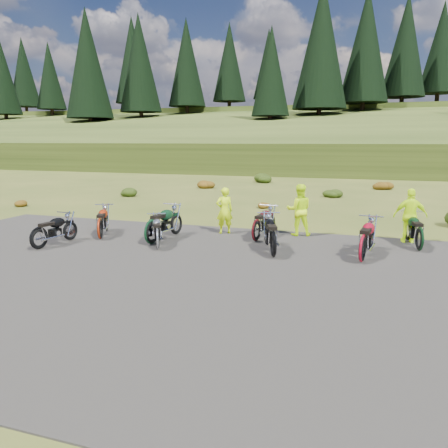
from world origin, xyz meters
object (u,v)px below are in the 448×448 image
(motorcycle_0, at_px, (40,250))
(person_middle, at_px, (224,211))
(motorcycle_3, at_px, (158,250))
(motorcycle_7, at_px, (419,252))

(motorcycle_0, distance_m, person_middle, 6.15)
(motorcycle_0, bearing_deg, motorcycle_3, -65.04)
(motorcycle_3, relative_size, motorcycle_7, 0.92)
(motorcycle_3, bearing_deg, person_middle, -50.36)
(motorcycle_0, xyz_separation_m, motorcycle_7, (10.96, 3.41, 0.00))
(motorcycle_7, relative_size, person_middle, 1.23)
(motorcycle_3, bearing_deg, motorcycle_7, -100.55)
(motorcycle_0, bearing_deg, person_middle, -42.16)
(person_middle, bearing_deg, motorcycle_3, 36.67)
(motorcycle_3, distance_m, motorcycle_7, 7.87)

